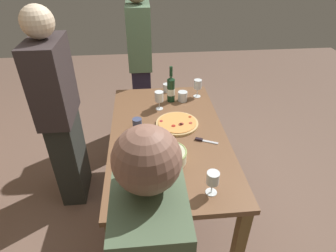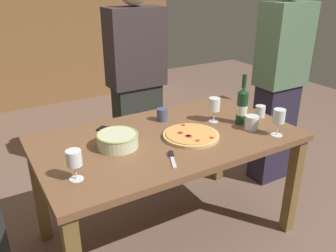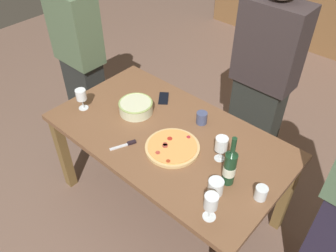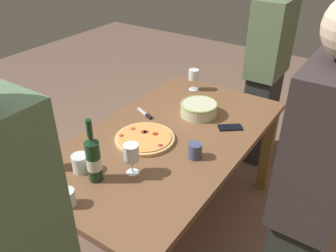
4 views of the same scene
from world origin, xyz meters
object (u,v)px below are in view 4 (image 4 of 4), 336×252
(pizza, at_px, (145,138))
(wine_bottle, at_px, (93,158))
(dining_table, at_px, (168,149))
(cup_ceramic, at_px, (195,151))
(pizza_knife, at_px, (146,114))
(serving_bowl, at_px, (199,108))
(wine_glass_far_left, at_px, (46,148))
(cup_amber, at_px, (81,163))
(cell_phone, at_px, (230,127))
(cup_spare, at_px, (68,198))
(person_host, at_px, (266,72))
(person_guest_right, at_px, (310,199))
(wine_glass_near_pizza, at_px, (131,153))
(wine_glass_by_bottle, at_px, (194,75))

(pizza, bearing_deg, wine_bottle, 1.38)
(dining_table, xyz_separation_m, cup_ceramic, (0.10, 0.24, 0.14))
(cup_ceramic, relative_size, pizza_knife, 0.51)
(serving_bowl, relative_size, wine_glass_far_left, 1.41)
(cup_ceramic, bearing_deg, cup_amber, -45.13)
(pizza, height_order, cell_phone, pizza)
(cup_spare, relative_size, person_host, 0.05)
(wine_bottle, relative_size, person_guest_right, 0.20)
(pizza_knife, bearing_deg, cup_spare, 13.51)
(pizza, height_order, cup_ceramic, cup_ceramic)
(person_host, bearing_deg, dining_table, 0.00)
(serving_bowl, bearing_deg, cup_spare, -4.11)
(cup_amber, bearing_deg, cup_ceramic, 134.87)
(cup_amber, relative_size, cup_spare, 1.14)
(wine_bottle, distance_m, wine_glass_near_pizza, 0.18)
(cup_amber, bearing_deg, wine_glass_by_bottle, -179.20)
(wine_bottle, distance_m, cell_phone, 0.89)
(wine_glass_by_bottle, bearing_deg, serving_bowl, 35.49)
(serving_bowl, bearing_deg, person_guest_right, 57.46)
(wine_glass_far_left, bearing_deg, pizza, 152.16)
(pizza, height_order, pizza_knife, pizza)
(serving_bowl, relative_size, wine_glass_near_pizza, 1.44)
(wine_glass_by_bottle, distance_m, cup_amber, 1.16)
(wine_glass_by_bottle, xyz_separation_m, cup_ceramic, (0.74, 0.44, -0.07))
(cup_spare, height_order, person_guest_right, person_guest_right)
(pizza_knife, bearing_deg, wine_glass_by_bottle, 173.92)
(cup_spare, height_order, pizza_knife, cup_spare)
(cup_ceramic, xyz_separation_m, cup_spare, (0.63, -0.29, -0.00))
(dining_table, height_order, cup_spare, cup_spare)
(wine_glass_by_bottle, distance_m, wine_glass_far_left, 1.24)
(wine_bottle, bearing_deg, cup_ceramic, 143.82)
(wine_glass_far_left, xyz_separation_m, cup_amber, (-0.07, 0.15, -0.08))
(wine_glass_near_pizza, xyz_separation_m, pizza_knife, (-0.51, -0.30, -0.11))
(dining_table, bearing_deg, cup_spare, -4.13)
(wine_bottle, bearing_deg, dining_table, 171.75)
(wine_glass_near_pizza, bearing_deg, cell_phone, 161.35)
(wine_glass_by_bottle, height_order, person_guest_right, person_guest_right)
(pizza_knife, bearing_deg, cell_phone, 106.72)
(serving_bowl, relative_size, cup_spare, 3.00)
(dining_table, height_order, wine_glass_by_bottle, wine_glass_by_bottle)
(cup_spare, bearing_deg, person_guest_right, 120.00)
(wine_glass_near_pizza, xyz_separation_m, wine_glass_far_left, (0.20, -0.38, 0.00))
(wine_glass_near_pizza, bearing_deg, cup_amber, -60.15)
(dining_table, distance_m, cup_spare, 0.74)
(dining_table, relative_size, pizza, 4.61)
(dining_table, bearing_deg, pizza_knife, -116.31)
(wine_glass_near_pizza, relative_size, cup_amber, 1.83)
(serving_bowl, bearing_deg, wine_glass_near_pizza, 1.53)
(dining_table, bearing_deg, wine_glass_far_left, -29.76)
(pizza_knife, bearing_deg, dining_table, 63.69)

